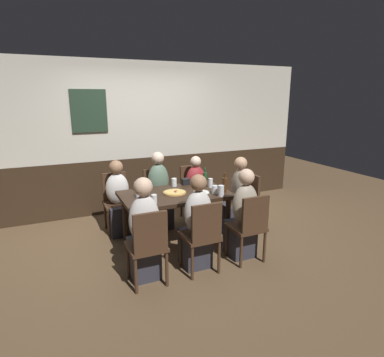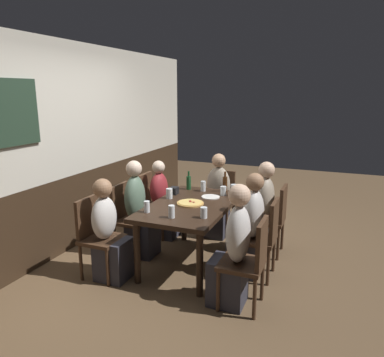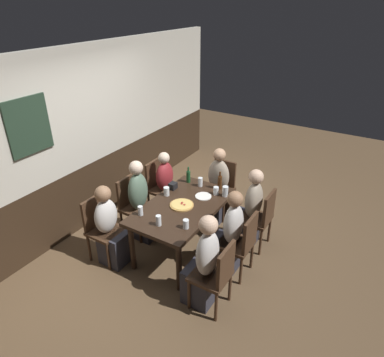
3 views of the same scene
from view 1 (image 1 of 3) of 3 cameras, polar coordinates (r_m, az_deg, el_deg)
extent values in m
plane|color=brown|center=(4.62, -2.87, -11.42)|extent=(12.00, 12.00, 0.00)
cube|color=#332316|center=(5.93, -8.72, -0.77)|extent=(6.40, 0.10, 0.95)
cube|color=beige|center=(5.74, -9.22, 11.87)|extent=(6.40, 0.10, 1.65)
cube|color=#233828|center=(5.51, -17.86, 11.38)|extent=(0.56, 0.03, 0.68)
cube|color=black|center=(4.36, -2.99, -2.92)|extent=(1.46, 0.87, 0.05)
cylinder|color=black|center=(4.00, -9.61, -10.44)|extent=(0.07, 0.07, 0.69)
cylinder|color=black|center=(4.44, 6.40, -7.73)|extent=(0.07, 0.07, 0.69)
cylinder|color=black|center=(4.63, -11.85, -6.99)|extent=(0.07, 0.07, 0.69)
cylinder|color=black|center=(5.02, 2.32, -4.99)|extent=(0.07, 0.07, 0.69)
cube|color=#422B1C|center=(4.99, -13.09, -4.45)|extent=(0.40, 0.40, 0.04)
cube|color=#422B1C|center=(5.09, -13.64, -1.34)|extent=(0.36, 0.04, 0.43)
cylinder|color=#422B1C|center=(4.94, -10.61, -7.28)|extent=(0.04, 0.04, 0.41)
cylinder|color=#422B1C|center=(4.89, -14.52, -7.78)|extent=(0.04, 0.04, 0.41)
cylinder|color=#422B1C|center=(5.25, -11.50, -6.00)|extent=(0.04, 0.04, 0.41)
cylinder|color=#422B1C|center=(5.20, -15.17, -6.45)|extent=(0.04, 0.04, 0.41)
cube|color=#422B1C|center=(5.14, -6.07, -3.60)|extent=(0.40, 0.40, 0.04)
cube|color=#422B1C|center=(5.24, -6.75, -0.59)|extent=(0.36, 0.04, 0.43)
cylinder|color=#422B1C|center=(5.11, -3.58, -6.31)|extent=(0.04, 0.04, 0.41)
cylinder|color=#422B1C|center=(5.01, -7.25, -6.83)|extent=(0.04, 0.04, 0.41)
cylinder|color=#422B1C|center=(5.41, -4.85, -5.13)|extent=(0.04, 0.04, 0.41)
cylinder|color=#422B1C|center=(5.32, -8.33, -5.60)|extent=(0.04, 0.04, 0.41)
cube|color=#422B1C|center=(4.91, 8.79, -4.55)|extent=(0.40, 0.40, 0.04)
cube|color=#422B1C|center=(4.94, 10.66, -1.67)|extent=(0.04, 0.36, 0.43)
cylinder|color=#422B1C|center=(4.77, 8.06, -8.00)|extent=(0.04, 0.04, 0.41)
cylinder|color=#422B1C|center=(5.04, 6.01, -6.68)|extent=(0.04, 0.04, 0.41)
cylinder|color=#422B1C|center=(4.95, 11.43, -7.30)|extent=(0.04, 0.04, 0.41)
cylinder|color=#422B1C|center=(5.21, 9.27, -6.08)|extent=(0.04, 0.04, 0.41)
cube|color=#422B1C|center=(3.59, -8.12, -11.87)|extent=(0.40, 0.40, 0.04)
cube|color=#422B1C|center=(3.33, -7.40, -9.53)|extent=(0.36, 0.04, 0.43)
cylinder|color=#422B1C|center=(3.81, -11.27, -14.23)|extent=(0.04, 0.04, 0.41)
cylinder|color=#422B1C|center=(3.88, -6.25, -13.42)|extent=(0.04, 0.04, 0.41)
cylinder|color=#422B1C|center=(3.52, -9.96, -16.73)|extent=(0.04, 0.04, 0.41)
cylinder|color=#422B1C|center=(3.60, -4.51, -15.77)|extent=(0.04, 0.04, 0.41)
cube|color=#422B1C|center=(4.09, 9.59, -8.57)|extent=(0.40, 0.40, 0.04)
cube|color=#422B1C|center=(3.86, 11.21, -6.27)|extent=(0.36, 0.04, 0.43)
cylinder|color=#422B1C|center=(4.23, 6.21, -10.99)|extent=(0.04, 0.04, 0.41)
cylinder|color=#422B1C|center=(4.39, 10.11, -10.11)|extent=(0.04, 0.04, 0.41)
cylinder|color=#422B1C|center=(3.97, 8.74, -12.85)|extent=(0.04, 0.04, 0.41)
cylinder|color=#422B1C|center=(4.15, 12.78, -11.80)|extent=(0.04, 0.04, 0.41)
cube|color=#422B1C|center=(5.36, 0.46, -2.75)|extent=(0.40, 0.40, 0.04)
cube|color=#422B1C|center=(5.45, -0.32, 0.12)|extent=(0.36, 0.04, 0.43)
cylinder|color=#422B1C|center=(5.36, 2.87, -5.32)|extent=(0.04, 0.04, 0.41)
cylinder|color=#422B1C|center=(5.22, -0.48, -5.84)|extent=(0.04, 0.04, 0.41)
cylinder|color=#422B1C|center=(5.64, 1.31, -4.26)|extent=(0.04, 0.04, 0.41)
cylinder|color=#422B1C|center=(5.51, -1.90, -4.72)|extent=(0.04, 0.04, 0.41)
cube|color=#422B1C|center=(3.79, 1.36, -10.23)|extent=(0.40, 0.40, 0.04)
cube|color=#422B1C|center=(3.55, 2.64, -7.88)|extent=(0.36, 0.04, 0.43)
cylinder|color=#422B1C|center=(3.97, -2.01, -12.66)|extent=(0.04, 0.04, 0.41)
cylinder|color=#422B1C|center=(4.10, 2.49, -11.78)|extent=(0.04, 0.04, 0.41)
cylinder|color=#422B1C|center=(3.69, 0.04, -14.86)|extent=(0.04, 0.04, 0.41)
cylinder|color=#422B1C|center=(3.83, 4.83, -13.80)|extent=(0.04, 0.04, 0.41)
cube|color=#2D2D38|center=(4.94, -12.66, -7.16)|extent=(0.32, 0.34, 0.45)
ellipsoid|color=silver|center=(4.88, -13.17, -1.76)|extent=(0.34, 0.22, 0.47)
sphere|color=#936B4C|center=(4.80, -13.39, 1.98)|extent=(0.20, 0.20, 0.20)
cube|color=#2D2D38|center=(5.09, -5.55, -6.21)|extent=(0.32, 0.34, 0.45)
ellipsoid|color=#56705B|center=(5.02, -6.02, -0.47)|extent=(0.34, 0.22, 0.56)
sphere|color=beige|center=(4.94, -6.13, 3.63)|extent=(0.19, 0.19, 0.19)
cube|color=#2D2D38|center=(4.92, 7.42, -7.03)|extent=(0.34, 0.32, 0.45)
ellipsoid|color=tan|center=(4.81, 8.52, -1.40)|extent=(0.22, 0.34, 0.53)
sphere|color=tan|center=(4.72, 8.68, 2.69)|extent=(0.19, 0.19, 0.19)
cube|color=#2D2D38|center=(3.80, -8.58, -13.84)|extent=(0.32, 0.34, 0.45)
ellipsoid|color=silver|center=(3.51, -8.48, -7.27)|extent=(0.34, 0.22, 0.55)
sphere|color=#DBB293|center=(3.39, -8.71, -1.49)|extent=(0.20, 0.20, 0.20)
cube|color=#2D2D38|center=(4.27, 8.50, -10.50)|extent=(0.32, 0.34, 0.45)
ellipsoid|color=tan|center=(4.02, 9.45, -4.61)|extent=(0.34, 0.22, 0.53)
sphere|color=#DBB293|center=(3.92, 9.66, 0.29)|extent=(0.20, 0.20, 0.20)
cube|color=#2D2D38|center=(5.31, 1.04, -5.24)|extent=(0.32, 0.34, 0.45)
ellipsoid|color=maroon|center=(5.26, 0.64, -0.25)|extent=(0.34, 0.22, 0.46)
sphere|color=beige|center=(5.19, 0.65, 3.06)|extent=(0.17, 0.17, 0.17)
cube|color=#2D2D38|center=(3.99, 0.52, -12.20)|extent=(0.32, 0.34, 0.45)
ellipsoid|color=silver|center=(3.72, 1.12, -6.00)|extent=(0.34, 0.22, 0.53)
sphere|color=#936B4C|center=(3.61, 1.14, -0.76)|extent=(0.19, 0.19, 0.19)
cylinder|color=tan|center=(4.34, -3.11, -2.52)|extent=(0.31, 0.31, 0.02)
cylinder|color=#DBB760|center=(4.34, -3.11, -2.37)|extent=(0.27, 0.27, 0.01)
cylinder|color=maroon|center=(4.36, -2.83, -2.18)|extent=(0.03, 0.03, 0.00)
cylinder|color=maroon|center=(4.34, -3.10, -2.27)|extent=(0.03, 0.03, 0.00)
cylinder|color=maroon|center=(4.30, -2.93, -2.42)|extent=(0.03, 0.03, 0.00)
cylinder|color=silver|center=(4.49, -9.88, -1.43)|extent=(0.06, 0.06, 0.12)
cylinder|color=#B26623|center=(4.50, -9.87, -1.76)|extent=(0.05, 0.05, 0.07)
cylinder|color=silver|center=(4.60, 3.31, -0.80)|extent=(0.07, 0.07, 0.13)
cylinder|color=#331E14|center=(4.61, 3.31, -1.01)|extent=(0.06, 0.06, 0.10)
cylinder|color=silver|center=(4.31, 4.06, -1.99)|extent=(0.07, 0.07, 0.11)
cylinder|color=gold|center=(4.31, 4.06, -2.20)|extent=(0.06, 0.06, 0.08)
cylinder|color=silver|center=(4.19, -9.58, -2.54)|extent=(0.07, 0.07, 0.13)
cylinder|color=#B26623|center=(4.19, -9.57, -2.69)|extent=(0.06, 0.06, 0.11)
cylinder|color=silver|center=(3.93, -6.76, -3.68)|extent=(0.07, 0.07, 0.11)
cylinder|color=#B26623|center=(3.94, -6.76, -3.83)|extent=(0.06, 0.06, 0.09)
cylinder|color=silver|center=(4.66, -3.21, -0.69)|extent=(0.08, 0.08, 0.12)
cylinder|color=#331E14|center=(4.66, -3.21, -0.84)|extent=(0.07, 0.07, 0.10)
cylinder|color=silver|center=(4.21, 5.20, -2.19)|extent=(0.08, 0.08, 0.14)
cylinder|color=silver|center=(4.22, 5.19, -2.56)|extent=(0.07, 0.07, 0.09)
cylinder|color=#194723|center=(4.78, 2.33, 0.05)|extent=(0.06, 0.06, 0.17)
cylinder|color=#194723|center=(4.76, 2.35, 1.46)|extent=(0.03, 0.03, 0.07)
cylinder|color=#42230F|center=(4.40, 5.80, -1.13)|extent=(0.06, 0.06, 0.19)
cylinder|color=#42230F|center=(4.37, 5.85, 0.54)|extent=(0.03, 0.03, 0.07)
cylinder|color=white|center=(4.36, 1.67, -2.47)|extent=(0.22, 0.22, 0.01)
cube|color=black|center=(4.75, -1.15, -0.55)|extent=(0.11, 0.09, 0.09)
camera|label=2|loc=(3.25, -67.93, 5.32)|focal=34.28mm
camera|label=3|loc=(2.73, -74.72, 29.52)|focal=32.54mm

